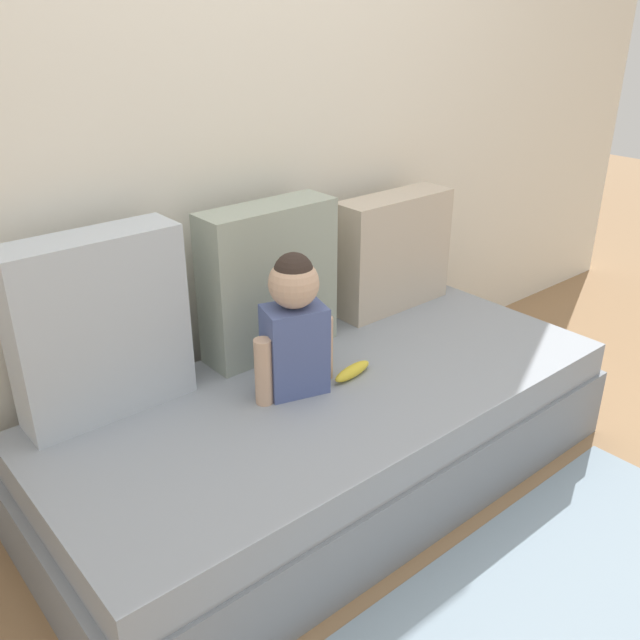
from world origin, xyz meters
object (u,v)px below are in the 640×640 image
throw_pillow_right (393,252)px  banana (353,371)px  couch (332,435)px  throw_pillow_left (100,326)px  throw_pillow_center (269,280)px  toddler (294,324)px

throw_pillow_right → banana: throw_pillow_right is taller
couch → throw_pillow_right: size_ratio=3.87×
throw_pillow_left → throw_pillow_right: 1.22m
throw_pillow_right → banana: size_ratio=2.99×
throw_pillow_center → throw_pillow_right: (0.61, 0.00, -0.04)m
throw_pillow_left → toddler: bearing=-29.2°
throw_pillow_left → banana: size_ratio=3.26×
toddler → banana: size_ratio=2.73×
throw_pillow_left → toddler: throw_pillow_left is taller
throw_pillow_left → toddler: 0.57m
couch → toddler: (-0.11, 0.06, 0.43)m
throw_pillow_left → banana: bearing=-26.0°
couch → throw_pillow_left: (-0.61, 0.34, 0.47)m
throw_pillow_center → toddler: (-0.11, -0.28, -0.03)m
toddler → banana: 0.30m
throw_pillow_right → banana: bearing=-147.1°
throw_pillow_center → toddler: bearing=-111.4°
couch → throw_pillow_right: throw_pillow_right is taller
throw_pillow_right → throw_pillow_left: bearing=180.0°
throw_pillow_center → throw_pillow_right: bearing=0.0°
banana → throw_pillow_center: bearing=104.3°
couch → toddler: 0.45m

